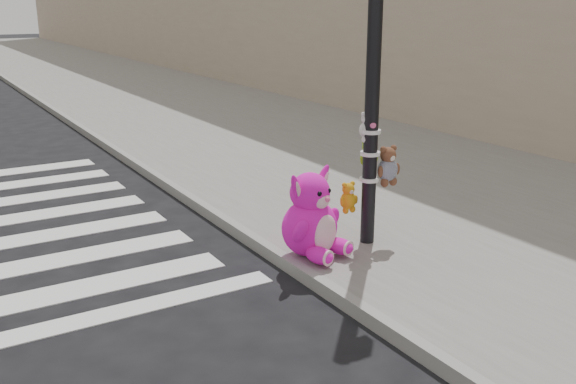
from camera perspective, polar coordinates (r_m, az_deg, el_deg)
sidewalk_near at (r=15.55m, az=-4.64°, el=6.33°), size 7.00×80.00×0.14m
curb_edge at (r=14.39m, az=-17.07°, el=4.81°), size 0.12×80.00×0.15m
signal_pole at (r=7.16m, az=7.61°, el=7.83°), size 0.70×0.49×4.00m
pink_bunny at (r=6.95m, az=2.13°, el=-2.54°), size 0.80×0.87×1.00m
red_teddy at (r=7.23m, az=1.02°, el=-4.28°), size 0.15×0.10×0.21m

